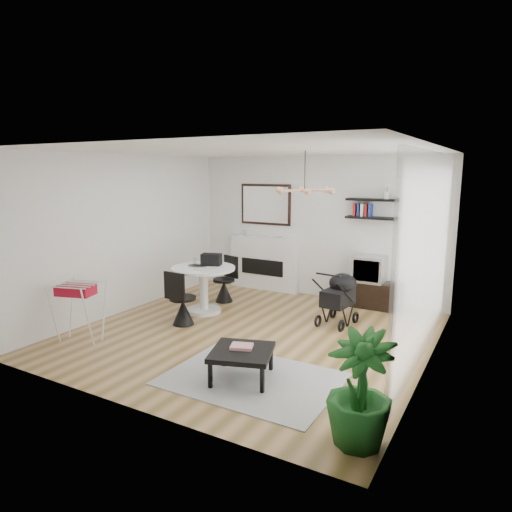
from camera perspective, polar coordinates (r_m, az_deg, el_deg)
The scene contains 25 objects.
floor at distance 6.98m, azimuth -0.62°, elevation -9.70°, with size 5.00×5.00×0.00m, color brown.
ceiling at distance 6.55m, azimuth -0.67°, elevation 13.04°, with size 5.00×5.00×0.00m, color white.
wall_back at distance 8.86m, azimuth 7.53°, elevation 3.58°, with size 5.00×5.00×0.00m, color white.
wall_left at distance 8.17m, azimuth -16.00°, elevation 2.66°, with size 5.00×5.00×0.00m, color white.
wall_right at distance 5.81m, azimuth 21.19°, elevation -0.76°, with size 5.00×5.00×0.00m, color white.
sheer_curtain at distance 6.02m, azimuth 20.53°, elevation -0.34°, with size 0.04×3.60×2.60m, color white.
fireplace at distance 9.36m, azimuth 1.01°, elevation -0.08°, with size 1.50×0.17×2.16m.
shelf_lower at distance 8.36m, azimuth 14.22°, elevation 4.65°, with size 0.90×0.25×0.04m, color black.
shelf_upper at distance 8.34m, azimuth 14.32°, elevation 6.84°, with size 0.90×0.25×0.04m, color black.
pendant_lamp at distance 6.50m, azimuth 6.08°, elevation 8.15°, with size 0.90×0.90×0.10m, color tan, non-canonical shape.
tv_console at distance 8.51m, azimuth 13.63°, elevation -4.59°, with size 1.24×0.43×0.47m, color black.
crt_tv at distance 8.39m, azimuth 14.00°, elevation -1.55°, with size 0.54×0.47×0.47m.
dining_table at distance 7.91m, azimuth -6.57°, elevation -3.32°, with size 1.09×1.09×0.80m.
laptop at distance 7.89m, azimuth -7.41°, elevation -1.26°, with size 0.31×0.20×0.02m, color black.
black_bag at distance 7.98m, azimuth -5.61°, elevation -0.43°, with size 0.34×0.20×0.20m, color black.
newspaper at distance 7.62m, azimuth -6.34°, elevation -1.71°, with size 0.33×0.27×0.01m, color silver.
drinking_glass at distance 8.14m, azimuth -7.64°, elevation -0.63°, with size 0.06×0.06×0.10m, color white.
chair_far at distance 8.59m, azimuth -3.94°, elevation -3.93°, with size 0.43×0.45×0.85m.
chair_near at distance 7.38m, azimuth -9.20°, elevation -6.40°, with size 0.42×0.42×0.89m.
drying_rack at distance 7.02m, azimuth -21.22°, elevation -6.41°, with size 0.71×0.68×0.87m.
stroller at distance 7.43m, azimuth 10.34°, elevation -5.45°, with size 0.54×0.77×0.90m.
rug at distance 5.57m, azimuth -0.55°, elevation -15.11°, with size 1.99×1.44×0.01m, color gray.
coffee_table at distance 5.44m, azimuth -1.79°, elevation -12.04°, with size 0.88×0.88×0.36m.
magazines at distance 5.47m, azimuth -1.80°, elevation -11.24°, with size 0.25×0.20×0.04m, color red.
potted_plant at distance 4.28m, azimuth 12.84°, elevation -15.93°, with size 0.59×0.59×1.06m, color #18541A.
Camera 1 is at (3.29, -5.65, 2.43)m, focal length 32.00 mm.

